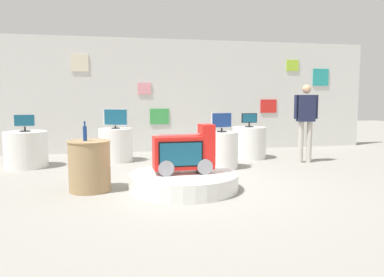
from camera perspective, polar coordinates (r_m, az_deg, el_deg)
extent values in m
plane|color=gray|center=(6.42, 0.63, -7.22)|extent=(30.00, 30.00, 0.00)
cube|color=silver|center=(10.51, -4.61, 6.39)|extent=(12.09, 0.10, 3.04)
cube|color=beige|center=(10.42, -16.43, 10.79)|extent=(0.44, 0.02, 0.43)
cube|color=pink|center=(10.40, -7.13, 7.41)|extent=(0.36, 0.02, 0.31)
cube|color=red|center=(11.29, 11.35, 4.76)|extent=(0.49, 0.02, 0.38)
cube|color=green|center=(10.45, -4.88, 3.30)|extent=(0.52, 0.02, 0.42)
cube|color=#9ECC33|center=(11.62, 14.78, 10.50)|extent=(0.37, 0.02, 0.32)
cube|color=teal|center=(12.04, 18.67, 8.66)|extent=(0.50, 0.02, 0.49)
cylinder|color=silver|center=(6.20, -1.26, -6.43)|extent=(1.76, 1.76, 0.27)
cylinder|color=gray|center=(6.10, -4.13, -4.18)|extent=(0.25, 0.39, 0.25)
cylinder|color=gray|center=(6.22, 1.54, -3.96)|extent=(0.25, 0.39, 0.25)
cube|color=red|center=(6.12, -1.27, -2.10)|extent=(0.97, 0.35, 0.53)
cube|color=red|center=(6.16, 2.16, 1.28)|extent=(0.22, 0.34, 0.18)
cube|color=black|center=(5.93, -1.66, -2.38)|extent=(0.70, 0.02, 0.40)
cube|color=navy|center=(5.93, -1.66, -2.38)|extent=(0.66, 0.03, 0.36)
cube|color=#B2B2B7|center=(6.08, -1.28, 0.63)|extent=(0.77, 0.04, 0.02)
cylinder|color=silver|center=(9.39, 8.49, -0.62)|extent=(0.82, 0.82, 0.76)
cylinder|color=black|center=(9.35, 8.53, 1.77)|extent=(0.21, 0.21, 0.02)
cylinder|color=black|center=(9.35, 8.54, 2.09)|extent=(0.04, 0.04, 0.09)
cube|color=black|center=(9.34, 8.55, 3.05)|extent=(0.39, 0.05, 0.23)
cube|color=navy|center=(9.32, 8.60, 3.04)|extent=(0.36, 0.02, 0.21)
cylinder|color=silver|center=(9.02, -11.30, -0.95)|extent=(0.78, 0.78, 0.76)
cylinder|color=black|center=(8.98, -11.36, 1.53)|extent=(0.19, 0.19, 0.02)
cylinder|color=black|center=(8.98, -11.36, 1.76)|extent=(0.04, 0.04, 0.05)
cube|color=silver|center=(8.97, -11.39, 3.16)|extent=(0.56, 0.23, 0.39)
cube|color=navy|center=(8.95, -11.34, 3.15)|extent=(0.50, 0.19, 0.35)
cylinder|color=silver|center=(8.84, -23.55, -1.50)|extent=(0.89, 0.89, 0.76)
cylinder|color=black|center=(8.80, -23.67, 1.03)|extent=(0.22, 0.22, 0.02)
cylinder|color=black|center=(8.80, -23.68, 1.38)|extent=(0.04, 0.04, 0.09)
cube|color=silver|center=(8.79, -23.73, 2.51)|extent=(0.43, 0.06, 0.26)
cube|color=navy|center=(8.76, -23.77, 2.50)|extent=(0.39, 0.04, 0.23)
cylinder|color=silver|center=(8.02, 4.44, -1.74)|extent=(0.69, 0.69, 0.76)
cylinder|color=black|center=(7.98, 4.46, 1.05)|extent=(0.21, 0.21, 0.02)
cylinder|color=black|center=(7.97, 4.47, 1.36)|extent=(0.04, 0.04, 0.07)
cube|color=silver|center=(7.96, 4.48, 2.76)|extent=(0.48, 0.16, 0.32)
cube|color=navy|center=(7.94, 4.49, 2.75)|extent=(0.44, 0.12, 0.29)
cylinder|color=#9E7F56|center=(6.28, -15.05, -3.98)|extent=(0.65, 0.65, 0.81)
cylinder|color=#9E7F56|center=(6.23, -15.15, -0.39)|extent=(0.68, 0.68, 0.02)
cylinder|color=navy|center=(6.21, -15.70, 0.71)|extent=(0.06, 0.06, 0.23)
cylinder|color=navy|center=(6.20, -15.74, 2.13)|extent=(0.03, 0.03, 0.08)
cylinder|color=#B2ADA3|center=(9.02, 15.93, -0.51)|extent=(0.12, 0.12, 0.94)
cylinder|color=#B2ADA3|center=(9.09, 17.09, -0.49)|extent=(0.12, 0.12, 0.94)
cube|color=#1E233F|center=(9.00, 16.66, 4.36)|extent=(0.40, 0.24, 0.60)
sphere|color=tan|center=(9.00, 16.75, 7.09)|extent=(0.20, 0.20, 0.20)
cylinder|color=#1E233F|center=(8.91, 15.25, 4.58)|extent=(0.08, 0.08, 0.54)
cylinder|color=#1E233F|center=(9.10, 18.06, 4.52)|extent=(0.08, 0.08, 0.54)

